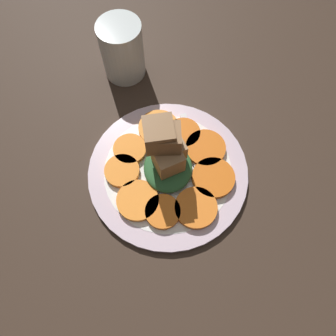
{
  "coord_description": "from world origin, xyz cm",
  "views": [
    {
      "loc": [
        -21.09,
        0.82,
        52.52
      ],
      "look_at": [
        0.0,
        0.0,
        4.1
      ],
      "focal_mm": 35.0,
      "sensor_mm": 36.0,
      "label": 1
    }
  ],
  "objects": [
    {
      "name": "carrot_slice_0",
      "position": [
        -7.09,
        1.08,
        3.58
      ],
      "size": [
        5.53,
        5.53,
        0.95
      ],
      "primitive_type": "cylinder",
      "color": "orange",
      "rests_on": "plate"
    },
    {
      "name": "carrot_slice_3",
      "position": [
        3.61,
        -6.43,
        3.58
      ],
      "size": [
        6.75,
        6.75,
        0.95
      ],
      "primitive_type": "cylinder",
      "color": "orange",
      "rests_on": "plate"
    },
    {
      "name": "carrot_slice_6",
      "position": [
        3.91,
        6.25,
        3.58
      ],
      "size": [
        5.56,
        5.56,
        0.95
      ],
      "primitive_type": "cylinder",
      "color": "orange",
      "rests_on": "plate"
    },
    {
      "name": "carrot_slice_2",
      "position": [
        -1.78,
        -7.25,
        3.58
      ],
      "size": [
        6.94,
        6.94,
        0.95
      ],
      "primitive_type": "cylinder",
      "color": "orange",
      "rests_on": "plate"
    },
    {
      "name": "carrot_slice_5",
      "position": [
        7.77,
        1.3,
        3.58
      ],
      "size": [
        6.99,
        6.99,
        0.95
      ],
      "primitive_type": "cylinder",
      "color": "orange",
      "rests_on": "plate"
    },
    {
      "name": "table_slab",
      "position": [
        0.0,
        0.0,
        1.0
      ],
      "size": [
        120.0,
        120.0,
        2.0
      ],
      "primitive_type": "cube",
      "color": "#38281E",
      "rests_on": "ground"
    },
    {
      "name": "carrot_slice_4",
      "position": [
        6.64,
        -2.94,
        3.58
      ],
      "size": [
        5.66,
        5.66,
        0.95
      ],
      "primitive_type": "cylinder",
      "color": "orange",
      "rests_on": "plate"
    },
    {
      "name": "plate",
      "position": [
        0.0,
        0.0,
        2.52
      ],
      "size": [
        26.36,
        26.36,
        1.05
      ],
      "color": "silver",
      "rests_on": "table_slab"
    },
    {
      "name": "carrot_slice_8",
      "position": [
        -5.13,
        4.94,
        3.58
      ],
      "size": [
        6.68,
        6.68,
        0.95
      ],
      "primitive_type": "cylinder",
      "color": "orange",
      "rests_on": "plate"
    },
    {
      "name": "water_glass",
      "position": [
        21.81,
        7.33,
        7.42
      ],
      "size": [
        7.71,
        7.71,
        10.85
      ],
      "color": "silver",
      "rests_on": "table_slab"
    },
    {
      "name": "carrot_slice_7",
      "position": [
        0.1,
        7.49,
        3.58
      ],
      "size": [
        5.71,
        5.71,
        0.95
      ],
      "primitive_type": "cylinder",
      "color": "orange",
      "rests_on": "plate"
    },
    {
      "name": "center_pile",
      "position": [
        0.73,
        0.09,
        7.55
      ],
      "size": [
        8.72,
        7.85,
        10.9
      ],
      "color": "#2D6033",
      "rests_on": "plate"
    },
    {
      "name": "carrot_slice_1",
      "position": [
        -6.67,
        -4.06,
        3.58
      ],
      "size": [
        6.67,
        6.67,
        0.95
      ],
      "primitive_type": "cylinder",
      "color": "orange",
      "rests_on": "plate"
    },
    {
      "name": "fork",
      "position": [
        1.05,
        -4.76,
        3.3
      ],
      "size": [
        18.51,
        4.94,
        0.4
      ],
      "rotation": [
        0.0,
        0.0,
        0.18
      ],
      "color": "silver",
      "rests_on": "plate"
    }
  ]
}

